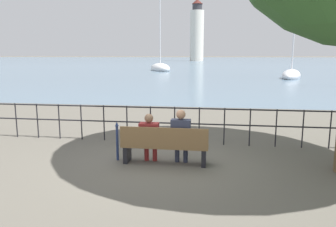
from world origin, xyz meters
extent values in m
plane|color=#605B51|center=(0.00, 0.00, 0.00)|extent=(1000.00, 1000.00, 0.00)
cube|color=slate|center=(0.00, 158.41, 0.00)|extent=(600.00, 300.00, 0.01)
cube|color=brown|center=(0.00, 0.00, 0.42)|extent=(2.01, 0.45, 0.05)
cube|color=brown|center=(0.00, -0.21, 0.68)|extent=(2.01, 0.04, 0.45)
cube|color=black|center=(-0.90, 0.00, 0.20)|extent=(0.10, 0.41, 0.40)
cube|color=black|center=(0.90, 0.00, 0.20)|extent=(0.10, 0.41, 0.40)
cylinder|color=maroon|center=(-0.47, 0.16, 0.23)|extent=(0.11, 0.11, 0.45)
cylinder|color=maroon|center=(-0.27, 0.16, 0.23)|extent=(0.11, 0.11, 0.45)
cube|color=maroon|center=(-0.37, 0.07, 0.50)|extent=(0.38, 0.26, 0.14)
cube|color=maroon|center=(-0.37, -0.02, 0.70)|extent=(0.45, 0.24, 0.51)
sphere|color=#846047|center=(-0.37, -0.02, 1.07)|extent=(0.20, 0.20, 0.20)
cylinder|color=#2D3347|center=(0.27, 0.16, 0.23)|extent=(0.11, 0.11, 0.45)
cylinder|color=#2D3347|center=(0.47, 0.16, 0.23)|extent=(0.11, 0.11, 0.45)
cube|color=#2D3347|center=(0.37, 0.07, 0.50)|extent=(0.38, 0.26, 0.14)
cube|color=#2D3347|center=(0.37, -0.02, 0.76)|extent=(0.45, 0.24, 0.61)
sphere|color=#A87A5B|center=(0.37, -0.02, 1.18)|extent=(0.21, 0.21, 0.21)
cylinder|color=black|center=(-4.90, 1.82, 0.53)|extent=(0.04, 0.04, 1.05)
cylinder|color=black|center=(-4.20, 1.82, 0.53)|extent=(0.04, 0.04, 1.05)
cylinder|color=black|center=(-3.50, 1.82, 0.53)|extent=(0.04, 0.04, 1.05)
cylinder|color=black|center=(-2.80, 1.82, 0.53)|extent=(0.04, 0.04, 1.05)
cylinder|color=black|center=(-2.10, 1.82, 0.53)|extent=(0.04, 0.04, 1.05)
cylinder|color=black|center=(-1.40, 1.82, 0.53)|extent=(0.04, 0.04, 1.05)
cylinder|color=black|center=(-0.70, 1.82, 0.53)|extent=(0.04, 0.04, 1.05)
cylinder|color=black|center=(0.00, 1.82, 0.53)|extent=(0.04, 0.04, 1.05)
cylinder|color=black|center=(0.70, 1.82, 0.53)|extent=(0.04, 0.04, 1.05)
cylinder|color=black|center=(1.40, 1.82, 0.53)|extent=(0.04, 0.04, 1.05)
cylinder|color=black|center=(2.10, 1.82, 0.53)|extent=(0.04, 0.04, 1.05)
cylinder|color=black|center=(2.80, 1.82, 0.53)|extent=(0.04, 0.04, 1.05)
cylinder|color=black|center=(3.50, 1.82, 0.53)|extent=(0.04, 0.04, 1.05)
cylinder|color=black|center=(4.20, 1.82, 0.53)|extent=(0.04, 0.04, 1.05)
cylinder|color=black|center=(0.00, 1.82, 1.02)|extent=(12.61, 0.04, 0.04)
cylinder|color=black|center=(0.00, 1.82, 0.58)|extent=(12.61, 0.04, 0.04)
cylinder|color=navy|center=(-1.17, 0.08, 0.42)|extent=(0.06, 0.06, 0.84)
cone|color=navy|center=(-1.17, 0.08, 0.90)|extent=(0.09, 0.09, 0.11)
ellipsoid|color=silver|center=(9.20, 29.64, 0.27)|extent=(3.54, 5.97, 1.37)
cylinder|color=silver|center=(9.20, 29.64, 5.75)|extent=(0.14, 0.14, 10.12)
ellipsoid|color=white|center=(-7.53, 44.08, 0.34)|extent=(5.21, 7.37, 1.69)
cylinder|color=silver|center=(-7.53, 44.08, 5.93)|extent=(0.14, 0.14, 10.17)
cylinder|color=silver|center=(-6.40, 123.03, 9.56)|extent=(5.30, 5.30, 19.12)
cylinder|color=#2D2D33|center=(-6.40, 123.03, 20.29)|extent=(3.71, 3.71, 2.33)
cone|color=#4C1E19|center=(-6.40, 123.03, 22.39)|extent=(4.24, 4.24, 1.87)
camera|label=1|loc=(1.12, -7.25, 2.51)|focal=35.00mm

